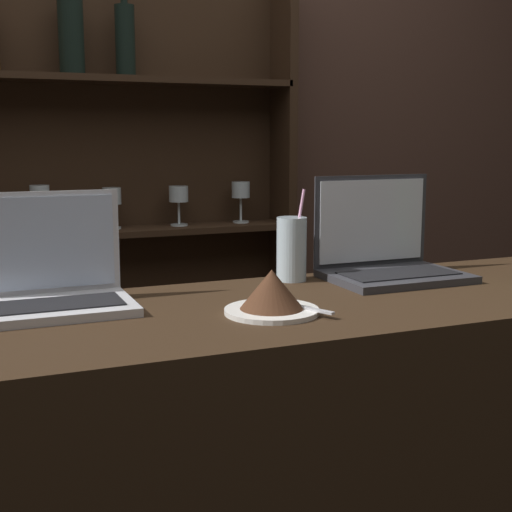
{
  "coord_description": "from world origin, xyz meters",
  "views": [
    {
      "loc": [
        -0.52,
        -1.04,
        1.34
      ],
      "look_at": [
        0.04,
        0.31,
        1.09
      ],
      "focal_mm": 50.0,
      "sensor_mm": 36.0,
      "label": 1
    }
  ],
  "objects_px": {
    "cake_plate": "(272,294)",
    "water_glass": "(292,249)",
    "laptop_far": "(387,255)",
    "laptop_near": "(48,283)"
  },
  "relations": [
    {
      "from": "cake_plate",
      "to": "laptop_near",
      "type": "bearing_deg",
      "value": 152.08
    },
    {
      "from": "laptop_near",
      "to": "laptop_far",
      "type": "bearing_deg",
      "value": 1.11
    },
    {
      "from": "water_glass",
      "to": "cake_plate",
      "type": "bearing_deg",
      "value": -122.05
    },
    {
      "from": "laptop_near",
      "to": "laptop_far",
      "type": "height_order",
      "value": "laptop_far"
    },
    {
      "from": "cake_plate",
      "to": "water_glass",
      "type": "xyz_separation_m",
      "value": [
        0.18,
        0.28,
        0.04
      ]
    },
    {
      "from": "laptop_far",
      "to": "cake_plate",
      "type": "relative_size",
      "value": 1.73
    },
    {
      "from": "laptop_far",
      "to": "water_glass",
      "type": "bearing_deg",
      "value": 167.04
    },
    {
      "from": "laptop_far",
      "to": "water_glass",
      "type": "relative_size",
      "value": 1.48
    },
    {
      "from": "laptop_near",
      "to": "water_glass",
      "type": "distance_m",
      "value": 0.58
    },
    {
      "from": "cake_plate",
      "to": "water_glass",
      "type": "bearing_deg",
      "value": 57.95
    }
  ]
}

